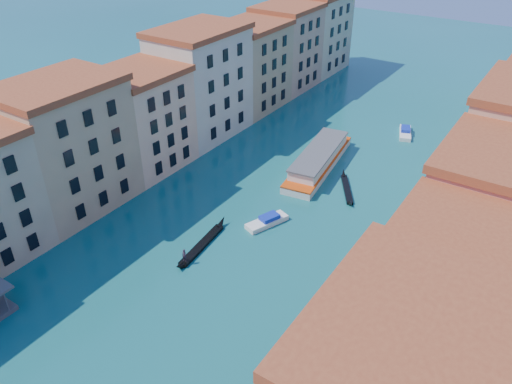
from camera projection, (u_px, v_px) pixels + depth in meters
left_bank_palazzos at (180, 97)px, 91.79m from camera, size 12.80×128.40×21.00m
right_bank_palazzos at (505, 181)px, 65.76m from camera, size 12.80×128.40×21.00m
quay at (431, 219)px, 74.38m from camera, size 4.00×140.00×1.00m
mooring_poles_right at (294, 377)px, 49.65m from camera, size 1.44×54.24×3.20m
vaporetto_far at (319, 159)px, 88.33m from camera, size 8.32×23.31×3.39m
gondola_fore at (202, 244)px, 69.39m from camera, size 2.49×13.11×2.61m
gondola_far at (347, 188)px, 82.28m from camera, size 6.65×10.12×1.61m
motorboat_mid at (267, 221)px, 73.94m from camera, size 4.30×6.97×1.38m
motorboat_far at (405, 132)px, 100.31m from camera, size 4.28×7.15×1.41m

